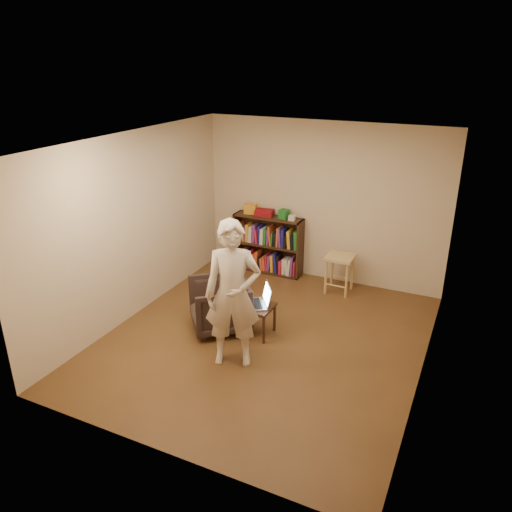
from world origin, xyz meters
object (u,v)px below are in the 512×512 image
at_px(bookshelf, 268,247).
at_px(person, 233,295).
at_px(side_table, 257,311).
at_px(laptop, 260,301).
at_px(stool, 340,263).
at_px(armchair, 219,305).

relative_size(bookshelf, person, 0.66).
xyz_separation_m(bookshelf, person, (0.74, -2.70, 0.47)).
height_order(side_table, person, person).
height_order(bookshelf, side_table, bookshelf).
bearing_deg(laptop, side_table, -58.59).
bearing_deg(stool, laptop, -109.48).
distance_m(side_table, person, 0.89).
xyz_separation_m(stool, side_table, (-0.62, -1.74, -0.14)).
bearing_deg(armchair, bookshelf, 145.78).
height_order(laptop, person, person).
xyz_separation_m(side_table, person, (0.01, -0.70, 0.56)).
bearing_deg(armchair, person, 1.67).
distance_m(armchair, laptop, 0.58).
distance_m(bookshelf, person, 2.84).
bearing_deg(person, side_table, 68.40).
xyz_separation_m(stool, laptop, (-0.60, -1.69, -0.00)).
bearing_deg(side_table, stool, 70.39).
bearing_deg(stool, side_table, -109.61).
xyz_separation_m(bookshelf, armchair, (0.19, -2.07, -0.09)).
height_order(armchair, side_table, armchair).
bearing_deg(stool, bookshelf, 169.00).
distance_m(stool, side_table, 1.85).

